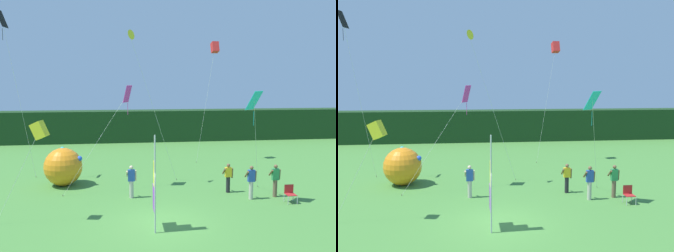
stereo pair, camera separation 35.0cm
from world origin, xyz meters
The scene contains 15 objects.
ground_plane centered at (0.00, 0.00, 0.00)m, with size 120.00×120.00×0.00m, color #478438.
distant_treeline centered at (0.00, 22.38, 1.57)m, with size 80.00×2.40×3.15m, color #193819.
banner_flag centered at (-0.31, -0.58, 1.94)m, with size 0.06×1.03×4.04m.
person_near_banner centered at (6.47, 3.05, 0.94)m, with size 0.55×0.48×1.75m.
person_mid_field centered at (5.05, 2.81, 0.95)m, with size 0.55×0.48×1.78m.
person_far_left centered at (4.20, 4.12, 0.87)m, with size 0.55×0.48×1.63m.
person_far_right centered at (-1.14, 3.82, 0.93)m, with size 0.55×0.48×1.74m.
inflatable_balloon centered at (-5.07, 6.69, 1.12)m, with size 2.26×2.24×2.24m.
folding_chair centered at (6.85, 2.08, 0.51)m, with size 0.51×0.51×0.89m.
kite_black_diamond_0 centered at (-8.47, 8.23, 9.39)m, with size 1.71×0.98×10.33m.
kite_yellow_box_1 centered at (-5.12, 1.05, 4.05)m, with size 2.39×0.63×4.48m.
kite_cyan_diamond_2 centered at (4.88, 2.23, 5.04)m, with size 1.87×3.24×5.68m.
kite_yellow_delta_3 centered at (-1.04, 6.19, 8.63)m, with size 3.14×1.21×9.03m.
kite_magenta_diamond_4 centered at (-1.37, 5.91, 5.20)m, with size 3.84×1.82×5.90m.
kite_red_box_5 centered at (5.46, 12.43, 8.63)m, with size 1.81×1.16×9.10m.
Camera 1 is at (-1.61, -15.23, 6.17)m, focal length 39.51 mm.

